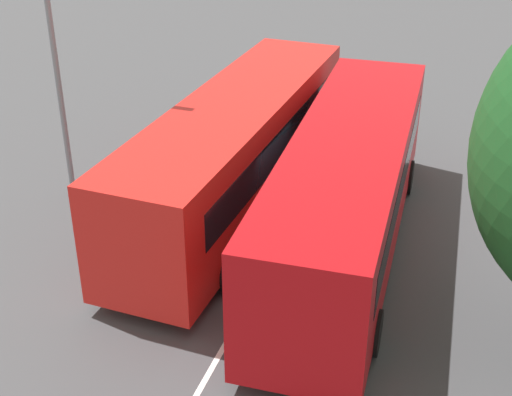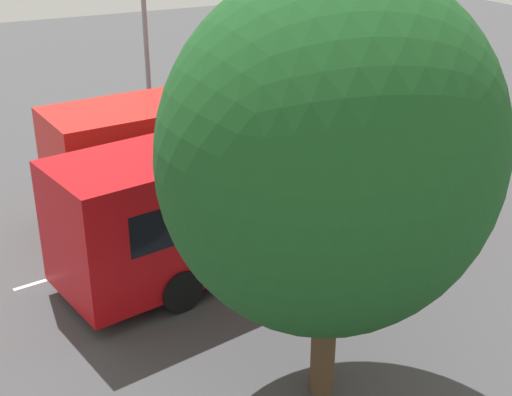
{
  "view_description": "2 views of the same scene",
  "coord_description": "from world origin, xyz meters",
  "px_view_note": "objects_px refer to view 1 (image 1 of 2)",
  "views": [
    {
      "loc": [
        -14.84,
        -6.27,
        9.66
      ],
      "look_at": [
        -1.09,
        0.47,
        1.38
      ],
      "focal_mm": 49.92,
      "sensor_mm": 36.0,
      "label": 1
    },
    {
      "loc": [
        -8.23,
        -15.79,
        8.53
      ],
      "look_at": [
        -0.82,
        -1.42,
        1.28
      ],
      "focal_mm": 49.73,
      "sensor_mm": 36.0,
      "label": 2
    }
  ],
  "objects_px": {
    "bus_far_left": "(348,188)",
    "bus_center_left": "(236,150)",
    "pedestrian": "(354,108)",
    "street_lamp": "(62,53)"
  },
  "relations": [
    {
      "from": "bus_far_left",
      "to": "bus_center_left",
      "type": "distance_m",
      "value": 3.5
    },
    {
      "from": "bus_center_left",
      "to": "pedestrian",
      "type": "distance_m",
      "value": 6.4
    },
    {
      "from": "pedestrian",
      "to": "street_lamp",
      "type": "relative_size",
      "value": 0.23
    },
    {
      "from": "bus_center_left",
      "to": "street_lamp",
      "type": "relative_size",
      "value": 1.61
    },
    {
      "from": "bus_center_left",
      "to": "street_lamp",
      "type": "height_order",
      "value": "street_lamp"
    },
    {
      "from": "bus_far_left",
      "to": "bus_center_left",
      "type": "xyz_separation_m",
      "value": [
        0.77,
        3.41,
        0.0
      ]
    },
    {
      "from": "bus_far_left",
      "to": "street_lamp",
      "type": "height_order",
      "value": "street_lamp"
    },
    {
      "from": "bus_center_left",
      "to": "bus_far_left",
      "type": "bearing_deg",
      "value": -107.89
    },
    {
      "from": "bus_far_left",
      "to": "bus_center_left",
      "type": "relative_size",
      "value": 1.01
    },
    {
      "from": "bus_center_left",
      "to": "street_lamp",
      "type": "distance_m",
      "value": 5.23
    }
  ]
}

